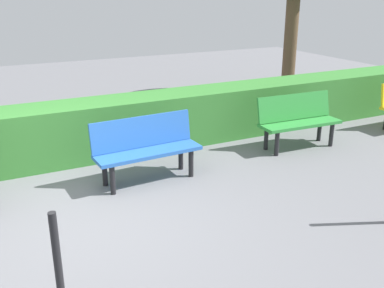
{
  "coord_description": "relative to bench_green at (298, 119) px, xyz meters",
  "views": [
    {
      "loc": [
        0.74,
        4.49,
        2.49
      ],
      "look_at": [
        -1.71,
        -0.37,
        0.55
      ],
      "focal_mm": 41.2,
      "sensor_mm": 36.0,
      "label": 1
    }
  ],
  "objects": [
    {
      "name": "railing_post_far",
      "position": [
        4.27,
        2.47,
        0.02
      ],
      "size": [
        0.06,
        0.06,
        1.0
      ],
      "primitive_type": "cylinder",
      "color": "black",
      "rests_on": "ground_plane"
    },
    {
      "name": "bench_blue",
      "position": [
        2.68,
        0.12,
        0.0
      ],
      "size": [
        1.46,
        0.52,
        0.86
      ],
      "rotation": [
        0.0,
        0.0,
        0.05
      ],
      "color": "blue",
      "rests_on": "ground_plane"
    },
    {
      "name": "bench_green",
      "position": [
        0.0,
        0.0,
        0.0
      ],
      "size": [
        1.39,
        0.53,
        0.86
      ],
      "rotation": [
        0.0,
        0.0,
        -0.05
      ],
      "color": "#2D8C38",
      "rests_on": "ground_plane"
    },
    {
      "name": "ground_plane",
      "position": [
        3.89,
        0.88,
        -0.48
      ],
      "size": [
        23.07,
        23.07,
        0.0
      ],
      "primitive_type": "plane",
      "color": "slate"
    },
    {
      "name": "hedge_row",
      "position": [
        2.71,
        -1.07,
        -0.05
      ],
      "size": [
        19.07,
        0.77,
        0.86
      ],
      "primitive_type": "cube",
      "color": "#387F33",
      "rests_on": "ground_plane"
    }
  ]
}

